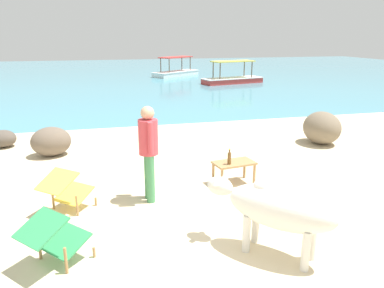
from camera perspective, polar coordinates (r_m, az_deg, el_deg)
sand_beach at (r=5.45m, az=6.91°, el=-14.10°), size 18.00×14.00×0.04m
water_surface at (r=26.57m, az=-10.50°, el=9.97°), size 60.00×36.00×0.03m
cow at (r=4.87m, az=12.73°, el=-9.31°), size 1.46×1.53×0.99m
low_bench_table at (r=7.12m, az=6.34°, el=-3.25°), size 0.82×0.55×0.43m
bottle at (r=6.94m, az=5.65°, el=-2.12°), size 0.07×0.07×0.30m
deck_chair_near at (r=6.30m, az=-18.48°, el=-6.40°), size 0.91×0.92×0.68m
deck_chair_far at (r=4.96m, az=-20.07°, el=-12.90°), size 0.93×0.90×0.68m
person_standing at (r=6.24m, az=-6.58°, el=-0.38°), size 0.32×0.51×1.62m
shore_rock_large at (r=9.32m, az=-20.49°, el=0.36°), size 1.01×0.88×0.68m
shore_rock_medium at (r=10.25m, az=19.00°, el=2.32°), size 0.94×1.09×0.83m
shore_rock_small at (r=10.55m, az=-26.65°, el=0.72°), size 0.78×0.74×0.43m
boat_white at (r=26.45m, az=-2.45°, el=10.82°), size 3.64×3.11×1.29m
boat_red at (r=22.47m, az=6.11°, el=9.80°), size 3.84×1.94×1.29m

